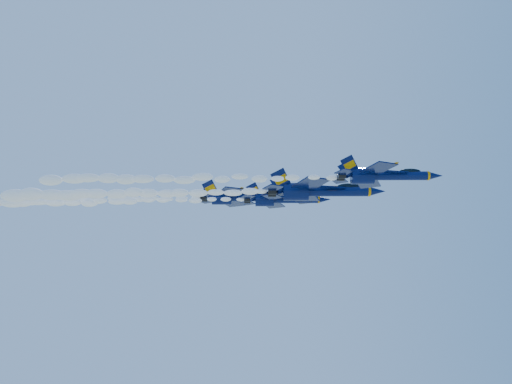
{
  "coord_description": "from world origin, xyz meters",
  "views": [
    {
      "loc": [
        -4.38,
        -81.17,
        128.58
      ],
      "look_at": [
        -4.9,
        1.57,
        152.57
      ],
      "focal_mm": 35.0,
      "sensor_mm": 36.0,
      "label": 1
    }
  ],
  "objects_px": {
    "jet_lead": "(383,175)",
    "jet_third": "(282,199)",
    "jet_fourth": "(240,197)",
    "jet_second": "(319,191)"
  },
  "relations": [
    {
      "from": "jet_lead",
      "to": "jet_second",
      "type": "relative_size",
      "value": 0.79
    },
    {
      "from": "jet_lead",
      "to": "jet_fourth",
      "type": "xyz_separation_m",
      "value": [
        -22.13,
        24.75,
        3.61
      ]
    },
    {
      "from": "jet_third",
      "to": "jet_lead",
      "type": "bearing_deg",
      "value": -48.76
    },
    {
      "from": "jet_second",
      "to": "jet_third",
      "type": "distance_m",
      "value": 8.81
    },
    {
      "from": "jet_lead",
      "to": "jet_third",
      "type": "height_order",
      "value": "jet_third"
    },
    {
      "from": "jet_fourth",
      "to": "jet_second",
      "type": "bearing_deg",
      "value": -47.4
    },
    {
      "from": "jet_second",
      "to": "jet_third",
      "type": "relative_size",
      "value": 1.26
    },
    {
      "from": "jet_third",
      "to": "jet_fourth",
      "type": "height_order",
      "value": "jet_fourth"
    },
    {
      "from": "jet_third",
      "to": "jet_fourth",
      "type": "xyz_separation_m",
      "value": [
        -7.88,
        8.48,
        2.75
      ]
    },
    {
      "from": "jet_lead",
      "to": "jet_fourth",
      "type": "height_order",
      "value": "jet_fourth"
    }
  ]
}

